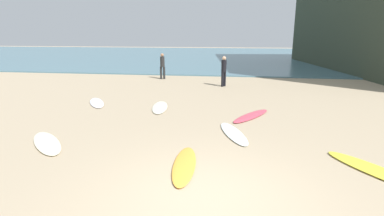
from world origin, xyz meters
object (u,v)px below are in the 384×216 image
Objects in this scene: surfboard_4 at (251,116)px; beachgoer_near at (162,65)px; surfboard_3 at (234,133)px; surfboard_2 at (47,143)px; surfboard_0 at (160,107)px; surfboard_1 at (184,165)px; surfboard_5 at (97,103)px; surfboard_6 at (378,171)px; beachgoer_mid at (224,70)px.

beachgoer_near is (-5.29, 8.24, 0.88)m from surfboard_4.
beachgoer_near is (-4.69, 10.22, 0.88)m from surfboard_3.
beachgoer_near reaches higher than surfboard_2.
surfboard_2 is 6.56m from surfboard_4.
surfboard_1 is (1.88, -5.05, 0.00)m from surfboard_0.
surfboard_5 is at bearing 126.81° from surfboard_1.
surfboard_3 is at bearing -59.29° from surfboard_5.
surfboard_4 is (0.60, 1.98, 0.00)m from surfboard_3.
surfboard_4 is 6.49m from surfboard_5.
surfboard_2 is 4.70m from surfboard_5.
surfboard_6 is at bearing 132.91° from surfboard_2.
surfboard_1 is at bearing -132.91° from surfboard_3.
surfboard_2 is at bearing 164.15° from surfboard_1.
beachgoer_near is 0.99× the size of beachgoer_mid.
surfboard_6 reaches higher than surfboard_5.
surfboard_1 reaches higher than surfboard_0.
beachgoer_mid is (4.04, -2.19, 0.01)m from beachgoer_near.
surfboard_4 reaches higher than surfboard_6.
surfboard_3 is (4.95, 1.51, -0.00)m from surfboard_2.
beachgoer_mid is at bearing 76.41° from surfboard_3.
beachgoer_near is at bearing -134.75° from surfboard_2.
surfboard_3 is (2.94, -2.74, 0.00)m from surfboard_0.
surfboard_0 is 1.00× the size of surfboard_3.
surfboard_4 reaches higher than surfboard_3.
beachgoer_mid is at bearing 133.27° from surfboard_4.
surfboard_1 is 1.23× the size of beachgoer_mid.
surfboard_3 is at bearing -75.33° from surfboard_4.
beachgoer_near is (-3.63, 12.53, 0.88)m from surfboard_1.
surfboard_3 is at bearing 40.02° from beachgoer_mid.
surfboard_3 reaches higher than surfboard_5.
surfboard_0 is at bearing 118.78° from surfboard_3.
surfboard_2 is at bearing 54.29° from surfboard_0.
surfboard_5 is 0.85× the size of surfboard_6.
surfboard_1 is at bearing 33.12° from beachgoer_mid.
surfboard_4 is (5.56, 3.49, 0.00)m from surfboard_2.
surfboard_2 is 1.25× the size of beachgoer_mid.
surfboard_4 is at bearing -68.06° from beachgoer_near.
surfboard_0 is 3.62m from surfboard_4.
beachgoer_near reaches higher than surfboard_3.
surfboard_1 is at bearing 125.00° from surfboard_2.
beachgoer_mid is at bearing -157.74° from surfboard_2.
surfboard_0 is 4.71m from surfboard_2.
surfboard_4 reaches higher than surfboard_0.
surfboard_2 reaches higher than surfboard_5.
beachgoer_mid is (2.29, 5.29, 0.90)m from surfboard_0.
surfboard_4 is (3.54, -0.76, 0.00)m from surfboard_0.
surfboard_1 is 7.19m from surfboard_5.
surfboard_2 is 8.03m from surfboard_6.
surfboard_5 is at bearing -17.67° from surfboard_0.
beachgoer_mid is at bearing -39.19° from beachgoer_near.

